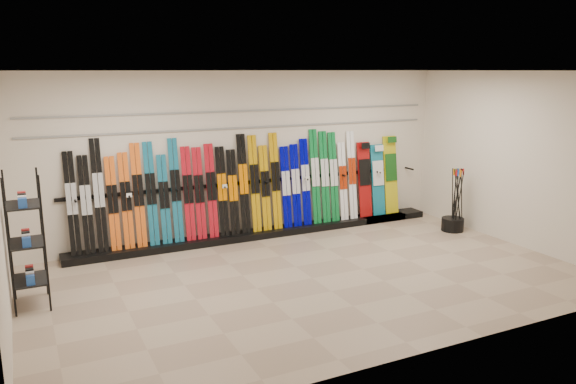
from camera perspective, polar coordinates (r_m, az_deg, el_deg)
name	(u,v)px	position (r m, az deg, el deg)	size (l,w,h in m)	color
floor	(312,278)	(8.39, 2.49, -8.74)	(8.00, 8.00, 0.00)	gray
back_wall	(247,155)	(10.21, -4.14, 3.77)	(8.00, 8.00, 0.00)	beige
right_wall	(517,159)	(10.47, 22.24, 3.09)	(5.00, 5.00, 0.00)	beige
ceiling	(314,71)	(7.83, 2.70, 12.22)	(8.00, 8.00, 0.00)	silver
ski_rack_base	(264,233)	(10.41, -2.41, -4.18)	(8.00, 0.40, 0.12)	black
skis	(228,189)	(10.01, -6.12, 0.33)	(5.37, 0.28, 1.83)	black
snowboards	(378,178)	(11.51, 9.16, 1.42)	(0.93, 0.24, 1.57)	#990C0C
accessory_rack	(26,240)	(7.92, -25.04, -4.47)	(0.40, 0.60, 1.77)	black
pole_bin	(453,224)	(11.17, 16.37, -3.17)	(0.42, 0.42, 0.25)	black
ski_poles	(457,200)	(11.05, 16.76, -0.77)	(0.24, 0.33, 1.18)	black
slatwall_rail_0	(247,128)	(10.13, -4.14, 6.55)	(7.60, 0.02, 0.03)	gray
slatwall_rail_1	(247,111)	(10.10, -4.17, 8.24)	(7.60, 0.02, 0.03)	gray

